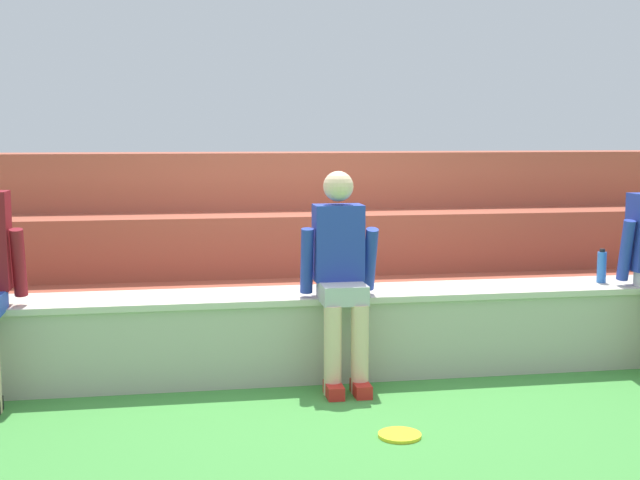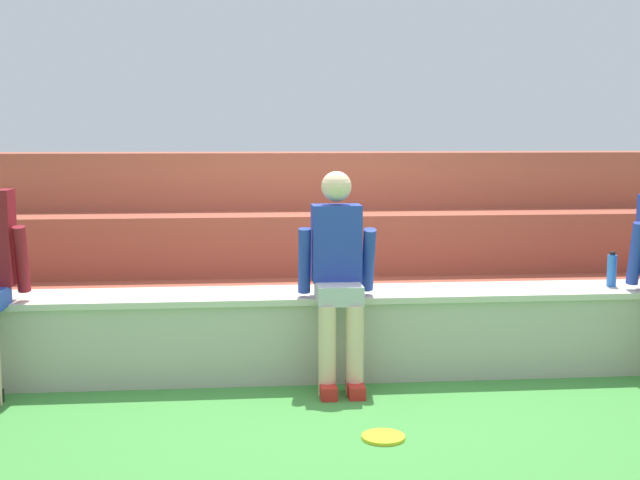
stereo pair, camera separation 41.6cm
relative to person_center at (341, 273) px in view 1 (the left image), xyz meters
The scene contains 6 objects.
ground_plane 0.73m from the person_center, 145.18° to the left, with size 80.00×80.00×0.00m, color #428E3D.
stone_seating_wall 0.51m from the person_center, 97.48° to the left, with size 9.29×0.53×0.56m.
brick_bleachers 1.79m from the person_center, 91.14° to the left, with size 10.78×1.75×1.44m.
person_center is the anchor object (origin of this frame).
water_bottle_near_left 1.94m from the person_center, ahead, with size 0.06×0.06×0.24m.
frisbee 1.21m from the person_center, 82.20° to the right, with size 0.23×0.23×0.02m, color yellow.
Camera 1 is at (-0.99, -5.21, 1.62)m, focal length 47.64 mm.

